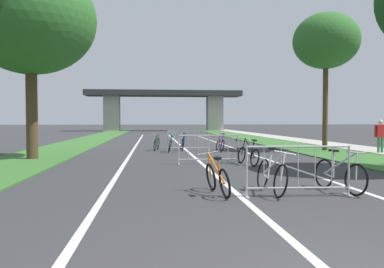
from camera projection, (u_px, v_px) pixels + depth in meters
grass_verge_left at (89, 140)px, 30.41m from camera, size 3.18×67.60×0.05m
grass_verge_right at (257, 140)px, 31.77m from camera, size 3.18×67.60×0.05m
sidewalk_path_right at (290, 139)px, 32.05m from camera, size 2.39×67.60×0.08m
lane_stripe_center at (183, 147)px, 23.04m from camera, size 0.14×39.11×0.01m
lane_stripe_right_lane at (230, 147)px, 23.32m from camera, size 0.14×39.11×0.01m
lane_stripe_left_lane at (135, 147)px, 22.75m from camera, size 0.14×39.11×0.01m
overpass_bridge at (164, 102)px, 58.99m from camera, size 23.17×4.35×6.04m
tree_left_pine_far at (30, 20)px, 15.43m from camera, size 5.11×5.11×7.74m
tree_right_cypress_far at (326, 41)px, 19.85m from camera, size 3.32×3.32×7.02m
crowd_barrier_nearest at (298, 172)px, 8.03m from camera, size 2.21×0.54×1.05m
crowd_barrier_second at (208, 150)px, 13.98m from camera, size 2.19×0.44×1.05m
crowd_barrier_third at (188, 141)px, 20.03m from camera, size 2.20×0.47×1.05m
bicycle_green_0 at (157, 144)px, 20.44m from camera, size 0.48×1.68×0.87m
bicycle_red_1 at (238, 153)px, 14.68m from camera, size 0.48×1.59×0.91m
bicycle_orange_2 at (217, 178)px, 8.27m from camera, size 0.57×1.57×0.90m
bicycle_purple_3 at (220, 144)px, 19.81m from camera, size 0.48×1.65×0.99m
bicycle_silver_4 at (339, 175)px, 8.60m from camera, size 0.66×1.68×0.93m
bicycle_teal_5 at (170, 145)px, 19.40m from camera, size 0.60×1.64×1.01m
bicycle_white_6 at (271, 175)px, 8.40m from camera, size 0.49×1.78×0.97m
bicycle_black_7 at (248, 155)px, 13.78m from camera, size 0.49×1.69×0.97m
bicycle_blue_8 at (183, 143)px, 20.56m from camera, size 0.47×1.60×0.91m
pedestrian_waiting at (381, 133)px, 18.19m from camera, size 0.58×0.28×1.61m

